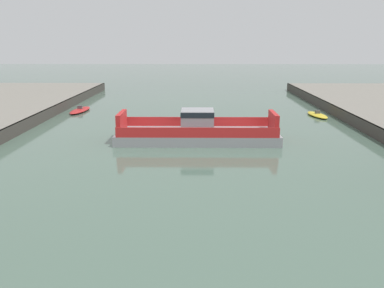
{
  "coord_description": "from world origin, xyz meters",
  "views": [
    {
      "loc": [
        0.52,
        -8.54,
        11.22
      ],
      "look_at": [
        0.0,
        29.01,
        2.0
      ],
      "focal_mm": 39.64,
      "sensor_mm": 36.0,
      "label": 1
    }
  ],
  "objects": [
    {
      "name": "moored_boat_far_right",
      "position": [
        -18.46,
        58.73,
        0.26
      ],
      "size": [
        2.7,
        7.46,
        1.0
      ],
      "color": "red",
      "rests_on": "ground"
    },
    {
      "name": "chain_ferry",
      "position": [
        0.48,
        38.67,
        1.1
      ],
      "size": [
        18.27,
        6.53,
        3.6
      ],
      "color": "#939399",
      "rests_on": "ground"
    },
    {
      "name": "moored_boat_near_left",
      "position": [
        18.64,
        54.97,
        0.24
      ],
      "size": [
        2.72,
        6.33,
        0.95
      ],
      "color": "yellow",
      "rests_on": "ground"
    }
  ]
}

